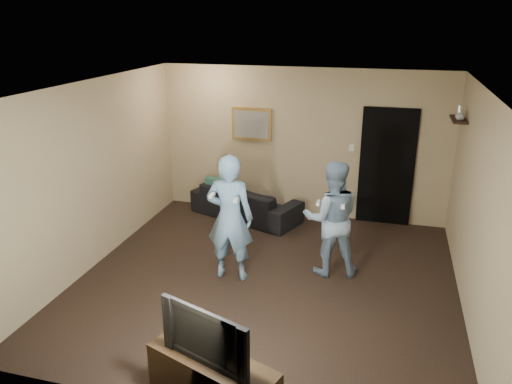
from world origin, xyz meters
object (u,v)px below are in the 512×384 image
(wii_player_left, at_px, (230,218))
(wii_player_right, at_px, (332,219))
(sofa, at_px, (246,202))
(television, at_px, (211,333))
(tv_console, at_px, (213,379))

(wii_player_left, distance_m, wii_player_right, 1.38)
(sofa, xyz_separation_m, television, (0.97, -4.41, 0.47))
(television, bearing_deg, sofa, 122.76)
(wii_player_left, bearing_deg, television, -76.00)
(tv_console, distance_m, wii_player_left, 2.45)
(television, height_order, wii_player_left, wii_player_left)
(television, relative_size, wii_player_right, 0.59)
(television, bearing_deg, wii_player_left, 124.34)
(sofa, distance_m, tv_console, 4.51)
(sofa, height_order, wii_player_left, wii_player_left)
(sofa, xyz_separation_m, tv_console, (0.97, -4.41, -0.04))
(sofa, relative_size, television, 2.04)
(wii_player_right, bearing_deg, television, -104.54)
(tv_console, bearing_deg, wii_player_left, 124.34)
(wii_player_left, bearing_deg, sofa, 100.67)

